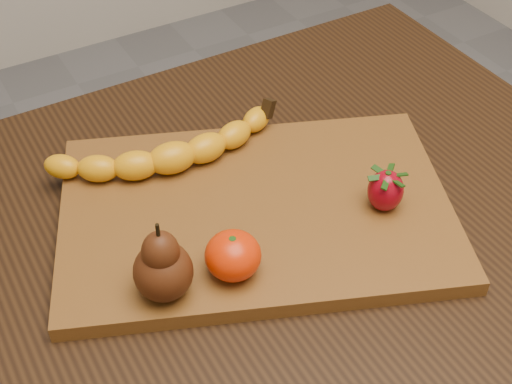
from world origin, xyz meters
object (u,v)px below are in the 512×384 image
table (232,288)px  pear (162,260)px  mandarin (233,255)px  cutting_board (256,211)px

table → pear: (-0.11, -0.06, 0.17)m
table → mandarin: (-0.03, -0.07, 0.14)m
mandarin → table: bearing=64.4°
pear → mandarin: 0.08m
pear → mandarin: pear is taller
mandarin → pear: bearing=171.2°
pear → table: bearing=28.5°
pear → mandarin: size_ratio=1.60×
mandarin → cutting_board: bearing=47.2°
table → cutting_board: size_ratio=2.22×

